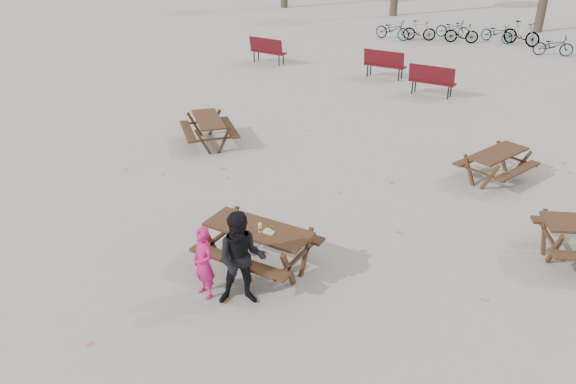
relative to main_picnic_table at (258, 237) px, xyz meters
The scene contains 12 objects.
ground 0.59m from the main_picnic_table, ahead, with size 80.00×80.00×0.00m, color gray.
main_picnic_table is the anchor object (origin of this frame).
food_tray 0.32m from the main_picnic_table, 12.47° to the right, with size 0.18×0.11×0.04m, color silver.
bread_roll 0.35m from the main_picnic_table, 12.47° to the right, with size 0.14×0.06×0.05m, color tan.
soda_bottle 0.30m from the main_picnic_table, 43.43° to the right, with size 0.07×0.07×0.17m.
child 1.13m from the main_picnic_table, 106.07° to the right, with size 0.44×0.29×1.22m, color #D81B6B.
adult 1.00m from the main_picnic_table, 72.21° to the right, with size 0.76×0.59×1.56m, color black.
picnic_table_north 5.88m from the main_picnic_table, 135.09° to the left, with size 1.62×1.30×0.70m, color #352213, non-canonical shape.
picnic_table_far 6.25m from the main_picnic_table, 63.81° to the left, with size 1.55×1.25×0.67m, color #352213, non-canonical shape.
park_bench_row 12.41m from the main_picnic_table, 95.76° to the left, with size 14.24×2.79×1.03m.
bicycle_row 20.12m from the main_picnic_table, 93.77° to the left, with size 8.72×2.71×1.05m.
fallen_leaves 2.62m from the main_picnic_table, 78.69° to the left, with size 11.00×11.00×0.01m, color #CD7231, non-canonical shape.
Camera 1 is at (4.41, -6.72, 5.48)m, focal length 35.00 mm.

